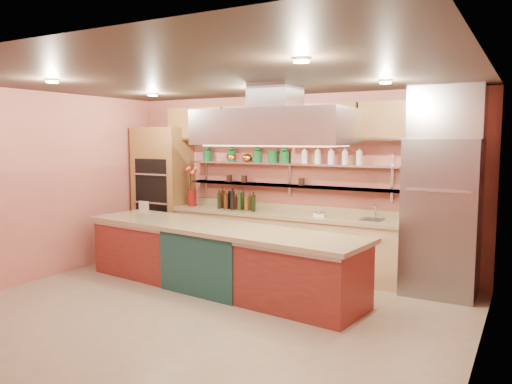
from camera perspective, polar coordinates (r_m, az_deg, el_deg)
The scene contains 21 objects.
floor at distance 6.28m, azimuth -5.76°, elevation -13.59°, with size 6.00×5.00×0.02m, color gray.
ceiling at distance 5.95m, azimuth -6.06°, elevation 12.81°, with size 6.00×5.00×0.02m, color black.
wall_back at distance 8.11m, azimuth 4.30°, elevation 1.14°, with size 6.00×0.04×2.80m, color #B76356.
wall_front at distance 4.18m, azimuth -26.06°, elevation -4.22°, with size 6.00×0.04×2.80m, color #B76356.
wall_left at distance 8.05m, azimuth -23.65°, elevation 0.60°, with size 0.04×5.00×2.80m, color #B76356.
wall_right at distance 4.90m, azimuth 24.20°, elevation -2.70°, with size 0.04×5.00×2.80m, color #B76356.
oven_stack at distance 9.18m, azimuth -10.58°, elevation 0.07°, with size 0.95×0.64×2.30m, color brown.
refrigerator at distance 7.13m, azimuth 20.42°, elevation -2.76°, with size 0.95×0.72×2.10m, color slate.
back_counter at distance 8.00m, azimuth 3.01°, elevation -5.69°, with size 3.84×0.64×0.93m, color tan.
wall_shelf_lower at distance 8.02m, azimuth 3.58°, elevation 0.73°, with size 3.60×0.26×0.03m, color #B7BABF.
wall_shelf_upper at distance 7.99m, azimuth 3.60°, elevation 3.23°, with size 3.60×0.26×0.03m, color #B7BABF.
upper_cabinets at distance 7.92m, azimuth 3.80°, elevation 7.90°, with size 4.60×0.36×0.55m, color brown.
range_hood at distance 6.42m, azimuth 2.22°, elevation 7.43°, with size 2.00×1.00×0.45m, color #B7BABF.
ceiling_downlights at distance 6.11m, azimuth -4.95°, elevation 12.36°, with size 4.00×2.80×0.02m, color #FFE5A5.
island at distance 7.07m, azimuth -4.41°, elevation -7.46°, with size 4.26×0.93×0.89m, color maroon.
flower_vase at distance 8.75m, azimuth -7.31°, elevation -0.68°, with size 0.16×0.16×0.28m, color #5C100D.
oil_bottle_cluster at distance 8.24m, azimuth -2.13°, elevation -1.17°, with size 0.78×0.22×0.25m, color black.
kitchen_scale at distance 7.60m, azimuth 7.35°, elevation -2.43°, with size 0.17×0.13×0.10m, color silver.
bar_faucet at distance 7.43m, azimuth 13.52°, elevation -2.29°, with size 0.03×0.03×0.22m, color silver.
copper_kettle at distance 8.34m, azimuth -1.00°, elevation 3.94°, with size 0.17×0.17×0.14m, color orange.
green_canister at distance 8.11m, azimuth 1.93°, elevation 4.06°, with size 0.16×0.16×0.19m, color #0E441E.
Camera 1 is at (3.40, -4.83, 2.11)m, focal length 35.00 mm.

